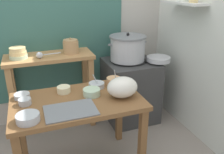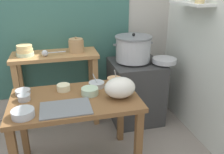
% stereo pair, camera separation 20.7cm
% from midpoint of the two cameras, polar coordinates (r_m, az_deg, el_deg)
% --- Properties ---
extents(wall_back, '(4.40, 0.12, 2.60)m').
position_cam_midpoint_polar(wall_back, '(2.93, -8.10, 14.95)').
color(wall_back, '#B2ADA3').
rests_on(wall_back, ground).
extents(wall_right, '(0.30, 3.20, 2.60)m').
position_cam_midpoint_polar(wall_right, '(2.60, 25.52, 12.15)').
color(wall_right, silver).
rests_on(wall_right, ground).
extents(prep_table, '(1.10, 0.66, 0.72)m').
position_cam_midpoint_polar(prep_table, '(2.11, -6.09, -7.79)').
color(prep_table, brown).
rests_on(prep_table, ground).
extents(back_shelf_table, '(0.96, 0.40, 0.90)m').
position_cam_midpoint_polar(back_shelf_table, '(2.80, -11.23, 1.23)').
color(back_shelf_table, '#B27F4C').
rests_on(back_shelf_table, ground).
extents(stove_block, '(0.60, 0.61, 0.78)m').
position_cam_midpoint_polar(stove_block, '(2.98, 7.62, -3.37)').
color(stove_block, '#383838').
rests_on(stove_block, ground).
extents(steamer_pot, '(0.48, 0.43, 0.33)m').
position_cam_midpoint_polar(steamer_pot, '(2.80, 7.26, 6.83)').
color(steamer_pot, '#B7BABF').
rests_on(steamer_pot, stove_block).
extents(clay_pot, '(0.17, 0.17, 0.18)m').
position_cam_midpoint_polar(clay_pot, '(2.73, -6.48, 7.53)').
color(clay_pot, tan).
rests_on(clay_pot, back_shelf_table).
extents(bowl_stack_enamel, '(0.19, 0.19, 0.12)m').
position_cam_midpoint_polar(bowl_stack_enamel, '(2.71, -18.28, 6.02)').
color(bowl_stack_enamel, '#B7D1AD').
rests_on(bowl_stack_enamel, back_shelf_table).
extents(ladle, '(0.26, 0.07, 0.07)m').
position_cam_midpoint_polar(ladle, '(2.64, -13.55, 5.58)').
color(ladle, '#B7BABF').
rests_on(ladle, back_shelf_table).
extents(serving_tray, '(0.40, 0.28, 0.01)m').
position_cam_midpoint_polar(serving_tray, '(1.90, -8.05, -7.52)').
color(serving_tray, slate).
rests_on(serving_tray, prep_table).
extents(plastic_bag, '(0.27, 0.22, 0.18)m').
position_cam_midpoint_polar(plastic_bag, '(2.03, 4.83, -2.62)').
color(plastic_bag, silver).
rests_on(plastic_bag, prep_table).
extents(wide_pan, '(0.28, 0.28, 0.05)m').
position_cam_midpoint_polar(wide_pan, '(2.83, 14.58, 3.84)').
color(wide_pan, '#B7BABF').
rests_on(wide_pan, stove_block).
extents(prep_bowl_0, '(0.10, 0.10, 0.05)m').
position_cam_midpoint_polar(prep_bowl_0, '(2.09, -17.87, -4.76)').
color(prep_bowl_0, '#B7BABF').
rests_on(prep_bowl_0, prep_table).
extents(prep_bowl_1, '(0.12, 0.12, 0.06)m').
position_cam_midpoint_polar(prep_bowl_1, '(2.20, -9.03, -2.51)').
color(prep_bowl_1, beige).
rests_on(prep_bowl_1, prep_table).
extents(prep_bowl_2, '(0.15, 0.15, 0.14)m').
position_cam_midpoint_polar(prep_bowl_2, '(2.25, -1.13, -1.80)').
color(prep_bowl_2, '#B7BABF').
rests_on(prep_bowl_2, prep_table).
extents(prep_bowl_3, '(0.14, 0.14, 0.16)m').
position_cam_midpoint_polar(prep_bowl_3, '(2.30, 3.18, -0.96)').
color(prep_bowl_3, tan).
rests_on(prep_bowl_3, prep_table).
extents(prep_bowl_4, '(0.17, 0.17, 0.06)m').
position_cam_midpoint_polar(prep_bowl_4, '(1.85, -17.73, -8.37)').
color(prep_bowl_4, '#B7BABF').
rests_on(prep_bowl_4, prep_table).
extents(prep_bowl_5, '(0.13, 0.13, 0.04)m').
position_cam_midpoint_polar(prep_bowl_5, '(2.22, -18.25, -3.45)').
color(prep_bowl_5, '#B7BABF').
rests_on(prep_bowl_5, prep_table).
extents(prep_bowl_6, '(0.15, 0.15, 0.06)m').
position_cam_midpoint_polar(prep_bowl_6, '(2.10, -2.58, -3.45)').
color(prep_bowl_6, '#B7D1AD').
rests_on(prep_bowl_6, prep_table).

